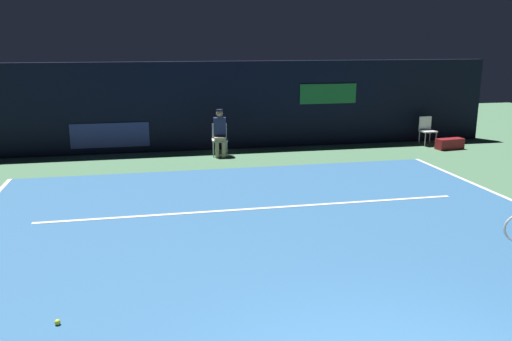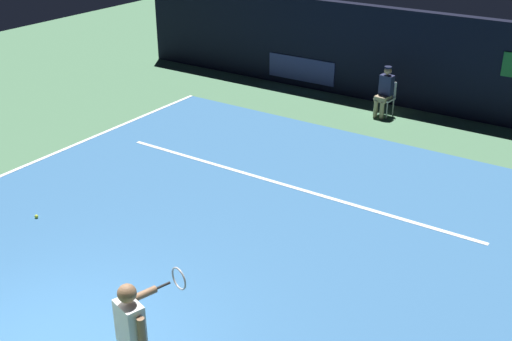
{
  "view_description": "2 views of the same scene",
  "coord_description": "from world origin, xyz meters",
  "views": [
    {
      "loc": [
        -2.02,
        -3.5,
        3.2
      ],
      "look_at": [
        -0.1,
        5.62,
        0.89
      ],
      "focal_mm": 37.05,
      "sensor_mm": 36.0,
      "label": 1
    },
    {
      "loc": [
        5.95,
        -3.92,
        5.84
      ],
      "look_at": [
        0.3,
        4.53,
        1.02
      ],
      "focal_mm": 44.38,
      "sensor_mm": 36.0,
      "label": 2
    }
  ],
  "objects": [
    {
      "name": "ground_plane",
      "position": [
        0.0,
        4.23,
        0.0
      ],
      "size": [
        33.55,
        33.55,
        0.0
      ],
      "primitive_type": "plane",
      "color": "#4C7A56"
    },
    {
      "name": "back_wall",
      "position": [
        -0.0,
        12.09,
        1.3
      ],
      "size": [
        17.41,
        0.33,
        2.6
      ],
      "color": "black",
      "rests_on": "ground"
    },
    {
      "name": "tennis_player",
      "position": [
        1.58,
        0.08,
        0.99
      ],
      "size": [
        0.51,
        1.03,
        1.73
      ],
      "color": "#8C6647",
      "rests_on": "ground"
    },
    {
      "name": "line_service",
      "position": [
        0.0,
        6.05,
        0.01
      ],
      "size": [
        8.23,
        0.1,
        0.01
      ],
      "primitive_type": "cube",
      "color": "white",
      "rests_on": "court_surface"
    },
    {
      "name": "court_surface",
      "position": [
        0.0,
        4.23,
        0.01
      ],
      "size": [
        10.55,
        10.45,
        0.01
      ],
      "primitive_type": "cube",
      "color": "#336699",
      "rests_on": "ground"
    },
    {
      "name": "line_sideline_right",
      "position": [
        -5.22,
        4.23,
        0.01
      ],
      "size": [
        0.1,
        10.45,
        0.01
      ],
      "primitive_type": "cube",
      "color": "white",
      "rests_on": "court_surface"
    },
    {
      "name": "line_judge_on_chair",
      "position": [
        -0.01,
        11.02,
        0.69
      ],
      "size": [
        0.48,
        0.56,
        1.32
      ],
      "color": "white",
      "rests_on": "ground"
    },
    {
      "name": "tennis_ball",
      "position": [
        -3.13,
        2.32,
        0.05
      ],
      "size": [
        0.07,
        0.07,
        0.07
      ],
      "primitive_type": "sphere",
      "color": "#CCE033",
      "rests_on": "court_surface"
    }
  ]
}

